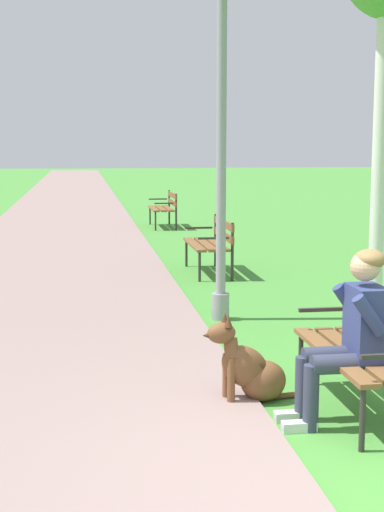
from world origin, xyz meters
The scene contains 8 objects.
ground_plane centered at (0.00, 0.00, 0.00)m, with size 120.00×120.00×0.00m, color #478E38.
paved_path centered at (-2.03, 24.00, 0.02)m, with size 3.47×60.00×0.04m, color gray.
park_bench_near centered at (0.46, 1.11, 0.51)m, with size 0.55×1.50×0.85m.
park_bench_mid centered at (0.38, 7.30, 0.51)m, with size 0.55×1.50×0.85m.
park_bench_far centered at (0.39, 13.89, 0.51)m, with size 0.55×1.50×0.85m.
person_seated_on_near_bench centered at (0.26, 0.92, 0.68)m, with size 0.74×0.49×1.25m.
dog_brown centered at (-0.34, 1.46, 0.26)m, with size 0.83×0.32×0.71m.
lamp_post_near centered at (-0.06, 4.22, 2.01)m, with size 0.24×0.24×3.88m.
Camera 1 is at (-1.60, -3.99, 1.96)m, focal length 52.87 mm.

